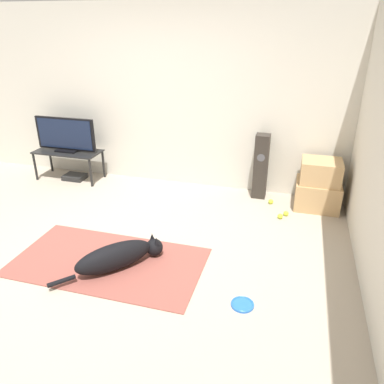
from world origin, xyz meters
TOP-DOWN VIEW (x-y plane):
  - ground_plane at (0.00, 0.00)m, footprint 12.00×12.00m
  - wall_back at (0.00, 2.10)m, footprint 8.00×0.06m
  - area_rug at (0.10, -0.18)m, footprint 1.96×1.05m
  - dog at (0.26, -0.24)m, footprint 0.84×0.93m
  - frisbee at (1.54, -0.45)m, footprint 0.21×0.21m
  - cardboard_box_lower at (2.20, 1.75)m, footprint 0.57×0.49m
  - cardboard_box_upper at (2.20, 1.75)m, footprint 0.50×0.43m
  - floor_speaker at (1.41, 1.88)m, footprint 0.19×0.19m
  - tv_stand at (-1.55, 1.74)m, footprint 1.03×0.45m
  - tv at (-1.55, 1.75)m, footprint 0.98×0.20m
  - tennis_ball_by_boxes at (1.82, 1.38)m, footprint 0.07×0.07m
  - tennis_ball_near_speaker at (1.60, 1.67)m, footprint 0.07×0.07m
  - tennis_ball_loose_on_carpet at (1.75, 1.28)m, footprint 0.07×0.07m
  - game_console at (-1.48, 1.73)m, footprint 0.33×0.26m

SIDE VIEW (x-z plane):
  - ground_plane at x=0.00m, z-range 0.00..0.00m
  - area_rug at x=0.10m, z-range 0.00..0.01m
  - frisbee at x=1.54m, z-range 0.00..0.03m
  - tennis_ball_by_boxes at x=1.82m, z-range 0.00..0.07m
  - tennis_ball_near_speaker at x=1.60m, z-range 0.00..0.07m
  - tennis_ball_loose_on_carpet at x=1.75m, z-range 0.00..0.07m
  - game_console at x=-1.48m, z-range 0.00..0.07m
  - dog at x=0.26m, z-range 0.01..0.28m
  - cardboard_box_lower at x=2.20m, z-range 0.00..0.36m
  - tv_stand at x=-1.55m, z-range 0.17..0.63m
  - floor_speaker at x=1.41m, z-range 0.00..0.91m
  - cardboard_box_upper at x=2.20m, z-range 0.36..0.66m
  - tv at x=-1.55m, z-range 0.45..0.97m
  - wall_back at x=0.00m, z-range 0.00..2.55m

